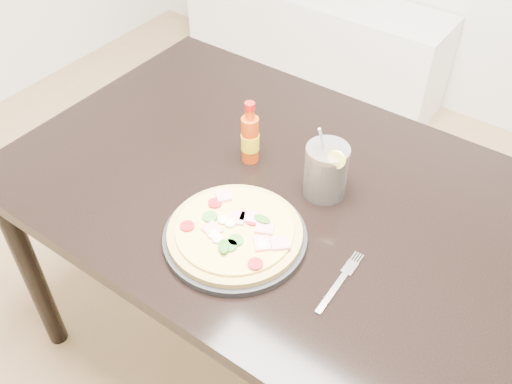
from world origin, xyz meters
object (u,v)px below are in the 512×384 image
Objects in this scene: plate at (235,237)px; fork at (341,280)px; media_console at (312,38)px; dining_table at (283,212)px; hot_sauce_bottle at (250,138)px; pizza at (235,231)px; cola_cup at (326,172)px.

fork is (0.25, 0.04, -0.01)m from plate.
dining_table is at bearing -61.65° from media_console.
plate is 1.83× the size of hot_sauce_bottle.
media_console is at bearing 118.35° from dining_table.
plate is 0.23× the size of media_console.
dining_table is 7.43× the size of fork.
hot_sauce_bottle is (-0.14, 0.25, 0.04)m from pizza.
media_console is at bearing 114.84° from hot_sauce_bottle.
cola_cup is (0.08, 0.25, 0.04)m from pizza.
media_console is at bearing 115.50° from pizza.
plate is 1.96m from media_console.
dining_table is 7.25× the size of cola_cup.
fork is (0.17, -0.22, -0.06)m from cola_cup.
pizza is 1.97m from media_console.
dining_table is 0.23m from pizza.
fork is at bearing 8.30° from pizza.
plate is 1.67× the size of cola_cup.
dining_table reaches higher than media_console.
cola_cup is 1.80m from media_console.
pizza is 1.71× the size of hot_sauce_bottle.
hot_sauce_bottle reaches higher than media_console.
hot_sauce_bottle is at bearing -178.37° from cola_cup.
media_console is (-0.90, 1.46, -0.56)m from cola_cup.
pizza is at bearing -88.97° from dining_table.
pizza reaches higher than media_console.
pizza is 0.22× the size of media_console.
pizza is at bearing -60.71° from hot_sauce_bottle.
fork is at bearing -57.50° from media_console.
media_console is at bearing 121.57° from cola_cup.
cola_cup is at bearing 29.39° from dining_table.
cola_cup is (0.08, 0.25, 0.06)m from plate.
dining_table is 7.96× the size of hot_sauce_bottle.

